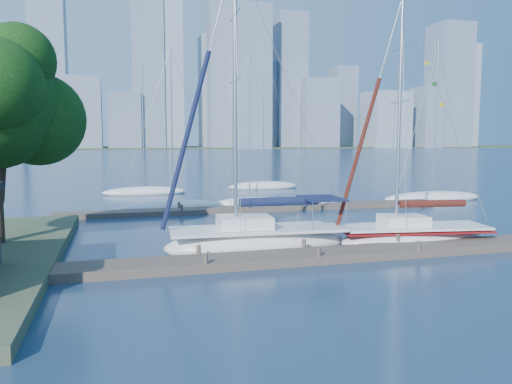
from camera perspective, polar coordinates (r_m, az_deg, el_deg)
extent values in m
plane|color=#163248|center=(23.07, 6.29, -7.78)|extent=(700.00, 700.00, 0.00)
cube|color=#483E34|center=(23.02, 6.29, -7.30)|extent=(26.00, 2.00, 0.40)
cube|color=#483E34|center=(38.59, 0.25, -1.90)|extent=(30.00, 1.80, 0.36)
cube|color=#38472D|center=(340.94, -14.09, 4.89)|extent=(800.00, 100.00, 1.50)
sphere|color=black|center=(27.81, -23.61, 7.60)|extent=(4.67, 4.67, 4.67)
sphere|color=black|center=(26.63, -25.59, 13.40)|extent=(3.49, 3.49, 3.49)
ellipsoid|color=white|center=(25.10, 0.14, -5.98)|extent=(9.47, 3.58, 1.63)
cube|color=white|center=(24.96, 0.14, -4.26)|extent=(8.78, 3.29, 0.13)
cube|color=white|center=(24.76, -1.34, -3.45)|extent=(2.72, 2.13, 0.60)
cylinder|color=silver|center=(24.45, -2.40, 11.13)|extent=(0.20, 0.20, 13.16)
cylinder|color=silver|center=(25.03, 2.64, -1.34)|extent=(4.41, 0.36, 0.11)
cylinder|color=#101B38|center=(25.01, 2.64, -1.09)|extent=(4.08, 0.67, 0.44)
cube|color=#101B38|center=(25.66, 7.47, -0.71)|extent=(2.11, 2.70, 0.09)
ellipsoid|color=white|center=(27.75, 17.52, -5.17)|extent=(8.58, 3.89, 1.45)
cube|color=white|center=(27.63, 17.57, -3.79)|extent=(7.95, 3.58, 0.12)
cube|color=white|center=(27.34, 16.48, -3.14)|extent=(2.55, 2.08, 0.53)
cylinder|color=silver|center=(26.89, 16.07, 8.62)|extent=(0.17, 0.17, 11.70)
cylinder|color=silver|center=(27.90, 19.49, -1.45)|extent=(3.89, 0.67, 0.10)
cylinder|color=#44150E|center=(27.88, 19.50, -1.25)|extent=(3.62, 0.91, 0.39)
cube|color=maroon|center=(27.66, 17.56, -4.12)|extent=(8.14, 3.71, 0.10)
ellipsoid|color=white|center=(40.04, -9.46, -1.67)|extent=(8.21, 2.31, 1.10)
cylinder|color=silver|center=(39.71, -9.62, 7.77)|extent=(0.12, 0.12, 11.55)
ellipsoid|color=white|center=(41.99, -0.73, -1.26)|extent=(6.10, 2.46, 0.99)
cylinder|color=silver|center=(41.67, -0.74, 7.68)|extent=(0.11, 0.11, 11.62)
ellipsoid|color=white|center=(41.01, 5.07, -1.45)|extent=(8.03, 4.29, 1.03)
cylinder|color=silver|center=(40.67, 5.14, 6.36)|extent=(0.11, 0.11, 9.65)
ellipsoid|color=white|center=(47.83, 19.57, -0.66)|extent=(10.00, 5.53, 1.26)
cylinder|color=silver|center=(47.59, 19.88, 8.16)|extent=(0.14, 0.14, 12.86)
ellipsoid|color=white|center=(51.54, -12.61, -0.02)|extent=(8.61, 4.77, 1.17)
cylinder|color=silver|center=(51.29, -12.78, 7.46)|extent=(0.13, 0.13, 11.73)
ellipsoid|color=white|center=(56.14, 0.83, 0.62)|extent=(8.35, 5.43, 1.24)
cylinder|color=silver|center=(55.98, 0.84, 9.20)|extent=(0.14, 0.14, 14.97)
cube|color=slate|center=(314.77, -26.97, 8.30)|extent=(21.18, 17.63, 43.39)
cube|color=#90A0AD|center=(332.85, -22.42, 8.01)|extent=(15.18, 17.61, 39.67)
cube|color=gray|center=(306.60, -18.93, 8.49)|extent=(18.19, 19.81, 41.14)
cube|color=slate|center=(307.70, -14.81, 7.85)|extent=(18.88, 16.86, 33.05)
cube|color=#90A0AD|center=(314.16, -10.17, 13.08)|extent=(18.49, 14.99, 89.54)
cube|color=gray|center=(332.39, -5.03, 11.21)|extent=(15.61, 17.46, 71.70)
cube|color=slate|center=(311.90, -0.61, 12.89)|extent=(22.03, 18.95, 85.92)
cube|color=#90A0AD|center=(331.63, 2.13, 9.77)|extent=(15.17, 17.11, 54.73)
cube|color=gray|center=(325.45, 7.08, 8.85)|extent=(22.57, 18.80, 43.99)
cube|color=slate|center=(365.75, 9.87, 9.47)|extent=(15.37, 17.52, 56.51)
cube|color=#90A0AD|center=(346.04, 14.60, 7.94)|extent=(26.03, 23.94, 36.89)
cube|color=gray|center=(362.33, 18.81, 8.05)|extent=(13.94, 21.38, 40.96)
cube|color=slate|center=(377.60, 21.13, 11.17)|extent=(23.82, 23.60, 84.34)
cube|color=#90A0AD|center=(408.99, 22.59, 10.04)|extent=(16.05, 17.08, 75.14)
cube|color=slate|center=(318.18, -22.71, 15.94)|extent=(19.03, 18.00, 125.88)
cube|color=slate|center=(314.29, -12.31, 13.71)|extent=(18.59, 18.00, 96.93)
cube|color=slate|center=(320.14, -4.00, 13.76)|extent=(16.55, 18.00, 97.68)
cube|color=slate|center=(331.26, 3.84, 12.45)|extent=(19.22, 18.00, 85.68)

